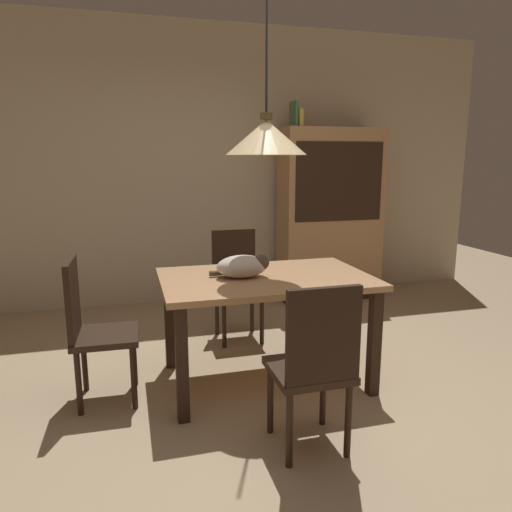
# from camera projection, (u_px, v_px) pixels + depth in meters

# --- Properties ---
(ground) EXTENTS (10.00, 10.00, 0.00)m
(ground) POSITION_uv_depth(u_px,v_px,m) (286.00, 417.00, 2.85)
(ground) COLOR tan
(back_wall) EXTENTS (6.40, 0.10, 2.90)m
(back_wall) POSITION_uv_depth(u_px,v_px,m) (207.00, 166.00, 5.06)
(back_wall) COLOR beige
(back_wall) RESTS_ON ground
(dining_table) EXTENTS (1.40, 0.90, 0.75)m
(dining_table) POSITION_uv_depth(u_px,v_px,m) (266.00, 291.00, 3.21)
(dining_table) COLOR tan
(dining_table) RESTS_ON ground
(chair_far_back) EXTENTS (0.40, 0.40, 0.93)m
(chair_far_back) POSITION_uv_depth(u_px,v_px,m) (236.00, 279.00, 4.07)
(chair_far_back) COLOR black
(chair_far_back) RESTS_ON ground
(chair_left_side) EXTENTS (0.41, 0.41, 0.93)m
(chair_left_side) POSITION_uv_depth(u_px,v_px,m) (92.00, 325.00, 2.95)
(chair_left_side) COLOR black
(chair_left_side) RESTS_ON ground
(chair_near_front) EXTENTS (0.40, 0.40, 0.93)m
(chair_near_front) POSITION_uv_depth(u_px,v_px,m) (315.00, 362.00, 2.41)
(chair_near_front) COLOR black
(chair_near_front) RESTS_ON ground
(cat_sleeping) EXTENTS (0.39, 0.22, 0.16)m
(cat_sleeping) POSITION_uv_depth(u_px,v_px,m) (244.00, 266.00, 3.14)
(cat_sleeping) COLOR beige
(cat_sleeping) RESTS_ON dining_table
(pendant_lamp) EXTENTS (0.52, 0.52, 1.30)m
(pendant_lamp) POSITION_uv_depth(u_px,v_px,m) (266.00, 137.00, 3.01)
(pendant_lamp) COLOR beige
(hutch_bookcase) EXTENTS (1.12, 0.45, 1.85)m
(hutch_bookcase) POSITION_uv_depth(u_px,v_px,m) (330.00, 218.00, 5.20)
(hutch_bookcase) COLOR tan
(hutch_bookcase) RESTS_ON ground
(book_green_slim) EXTENTS (0.03, 0.20, 0.26)m
(book_green_slim) POSITION_uv_depth(u_px,v_px,m) (294.00, 114.00, 4.87)
(book_green_slim) COLOR #427A4C
(book_green_slim) RESTS_ON hutch_bookcase
(book_yellow_short) EXTENTS (0.04, 0.20, 0.18)m
(book_yellow_short) POSITION_uv_depth(u_px,v_px,m) (298.00, 118.00, 4.89)
(book_yellow_short) COLOR gold
(book_yellow_short) RESTS_ON hutch_bookcase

